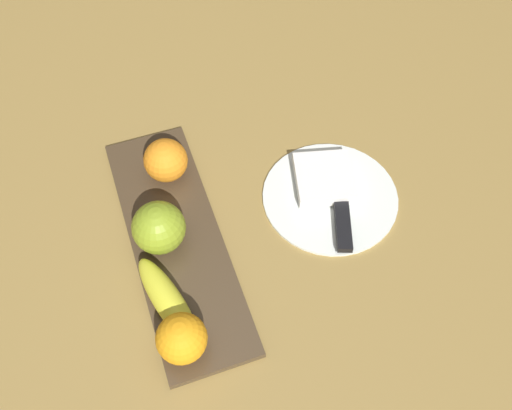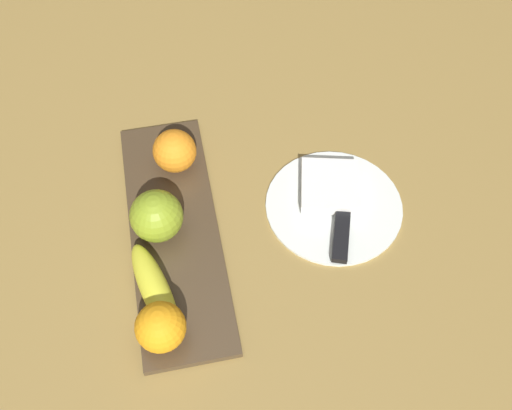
{
  "view_description": "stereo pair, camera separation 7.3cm",
  "coord_description": "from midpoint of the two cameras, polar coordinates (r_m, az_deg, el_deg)",
  "views": [
    {
      "loc": [
        -0.47,
        0.04,
        0.82
      ],
      "look_at": [
        0.02,
        -0.13,
        0.04
      ],
      "focal_mm": 41.39,
      "sensor_mm": 36.0,
      "label": 1
    },
    {
      "loc": [
        -0.49,
        -0.03,
        0.82
      ],
      "look_at": [
        0.02,
        -0.13,
        0.04
      ],
      "focal_mm": 41.39,
      "sensor_mm": 36.0,
      "label": 2
    }
  ],
  "objects": [
    {
      "name": "ground_plane",
      "position": [
        0.95,
        -9.51,
        -4.7
      ],
      "size": [
        2.4,
        2.4,
        0.0
      ],
      "primitive_type": "plane",
      "color": "olive"
    },
    {
      "name": "fruit_tray",
      "position": [
        0.96,
        -9.75,
        -3.53
      ],
      "size": [
        0.45,
        0.14,
        0.01
      ],
      "primitive_type": "cube",
      "color": "#483724",
      "rests_on": "ground_plane"
    },
    {
      "name": "apple",
      "position": [
        0.92,
        -11.64,
        -2.29
      ],
      "size": [
        0.08,
        0.08,
        0.08
      ],
      "primitive_type": "sphere",
      "color": "olive",
      "rests_on": "fruit_tray"
    },
    {
      "name": "banana",
      "position": [
        0.88,
        -10.87,
        -9.29
      ],
      "size": [
        0.17,
        0.08,
        0.04
      ],
      "primitive_type": "ellipsoid",
      "rotation": [
        0.0,
        0.0,
        3.4
      ],
      "color": "yellow",
      "rests_on": "fruit_tray"
    },
    {
      "name": "orange_near_apple",
      "position": [
        0.84,
        -9.76,
        -12.75
      ],
      "size": [
        0.07,
        0.07,
        0.07
      ],
      "primitive_type": "sphere",
      "color": "orange",
      "rests_on": "fruit_tray"
    },
    {
      "name": "orange_near_banana",
      "position": [
        1.0,
        -10.81,
        4.15
      ],
      "size": [
        0.07,
        0.07,
        0.07
      ],
      "primitive_type": "sphere",
      "color": "orange",
      "rests_on": "fruit_tray"
    },
    {
      "name": "dinner_plate",
      "position": [
        1.0,
        5.12,
        0.76
      ],
      "size": [
        0.23,
        0.23,
        0.01
      ],
      "primitive_type": "cylinder",
      "color": "white",
      "rests_on": "ground_plane"
    },
    {
      "name": "folded_napkin",
      "position": [
        1.0,
        4.56,
        2.5
      ],
      "size": [
        0.12,
        0.12,
        0.02
      ],
      "primitive_type": "cube",
      "rotation": [
        0.0,
        0.0,
        -0.25
      ],
      "color": "white",
      "rests_on": "dinner_plate"
    },
    {
      "name": "knife",
      "position": [
        0.96,
        6.2,
        -1.46
      ],
      "size": [
        0.18,
        0.08,
        0.01
      ],
      "rotation": [
        0.0,
        0.0,
        -0.34
      ],
      "color": "silver",
      "rests_on": "dinner_plate"
    }
  ]
}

